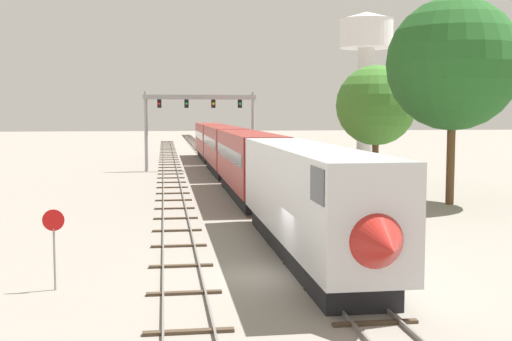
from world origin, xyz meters
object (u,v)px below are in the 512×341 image
trackside_tree_left (453,64)px  trackside_tree_mid (376,105)px  water_tower (366,46)px  stop_sign (54,238)px  signal_gantry (200,113)px  passenger_train (233,154)px

trackside_tree_left → trackside_tree_mid: 13.09m
water_tower → stop_sign: size_ratio=7.65×
trackside_tree_left → trackside_tree_mid: trackside_tree_left is taller
signal_gantry → stop_sign: size_ratio=4.20×
passenger_train → signal_gantry: bearing=100.1°
passenger_train → signal_gantry: (-2.25, 12.59, 3.61)m
trackside_tree_mid → signal_gantry: bearing=133.3°
signal_gantry → water_tower: bearing=46.9°
passenger_train → stop_sign: size_ratio=27.58×
trackside_tree_left → water_tower: bearing=77.9°
water_tower → trackside_tree_left: (-12.37, -57.94, -7.31)m
passenger_train → water_tower: (25.62, 42.42, 14.20)m
passenger_train → water_tower: bearing=58.9°
signal_gantry → trackside_tree_left: (15.50, -28.10, 3.29)m
trackside_tree_left → trackside_tree_mid: (-1.05, 12.78, -2.62)m
signal_gantry → trackside_tree_left: size_ratio=0.86×
signal_gantry → stop_sign: (-7.75, -46.62, -4.34)m
passenger_train → signal_gantry: 13.29m
trackside_tree_left → trackside_tree_mid: size_ratio=1.35×
signal_gantry → stop_sign: signal_gantry is taller
passenger_train → stop_sign: bearing=-106.4°
trackside_tree_left → stop_sign: bearing=-141.5°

